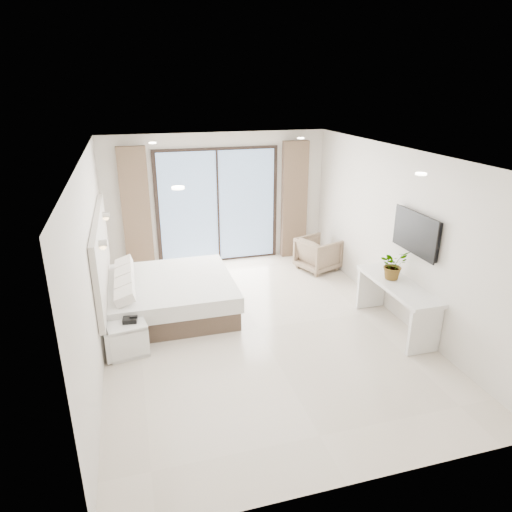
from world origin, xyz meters
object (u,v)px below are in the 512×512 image
(bed, at_px, (169,295))
(console_desk, at_px, (397,295))
(armchair, at_px, (318,252))
(nightstand, at_px, (128,339))

(bed, xyz_separation_m, console_desk, (3.32, -1.50, 0.26))
(console_desk, bearing_deg, armchair, 94.22)
(console_desk, bearing_deg, nightstand, 174.63)
(nightstand, height_order, armchair, armchair)
(nightstand, relative_size, armchair, 0.79)
(bed, distance_m, console_desk, 3.65)
(nightstand, bearing_deg, bed, 49.77)
(console_desk, xyz_separation_m, armchair, (-0.19, 2.58, -0.20))
(bed, xyz_separation_m, armchair, (3.13, 1.07, 0.07))
(console_desk, bearing_deg, bed, 155.66)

